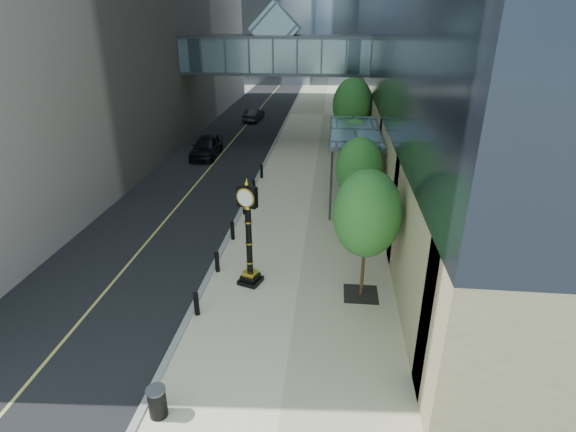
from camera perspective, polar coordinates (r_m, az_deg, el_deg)
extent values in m
plane|color=gray|center=(16.68, -3.17, -15.09)|extent=(320.00, 320.00, 0.00)
cube|color=black|center=(54.58, -4.11, 12.85)|extent=(8.00, 180.00, 0.02)
cube|color=beige|center=(53.81, 4.53, 12.70)|extent=(8.00, 180.00, 0.06)
cube|color=gray|center=(54.05, 0.18, 12.83)|extent=(0.25, 180.00, 0.07)
cube|color=slate|center=(41.21, -1.55, 19.81)|extent=(17.00, 4.00, 3.00)
cube|color=#383F44|center=(41.34, -1.52, 17.80)|extent=(17.00, 4.20, 0.25)
cube|color=#383F44|center=(41.12, -1.57, 21.82)|extent=(17.00, 4.20, 0.25)
cube|color=slate|center=(41.11, -1.58, 22.73)|extent=(4.24, 3.00, 4.24)
cube|color=#383F44|center=(27.53, 8.51, 10.50)|extent=(3.00, 8.00, 0.25)
cube|color=slate|center=(27.50, 8.53, 10.80)|extent=(2.80, 7.80, 0.06)
cylinder|color=#383F44|center=(24.55, 5.48, 3.86)|extent=(0.12, 0.12, 4.20)
cylinder|color=#383F44|center=(31.60, 5.67, 8.46)|extent=(0.12, 0.12, 4.20)
cylinder|color=black|center=(17.70, -11.53, -10.94)|extent=(0.20, 0.20, 0.90)
cylinder|color=black|center=(20.29, -8.98, -5.84)|extent=(0.20, 0.20, 0.90)
cylinder|color=black|center=(23.03, -7.06, -1.92)|extent=(0.20, 0.20, 0.90)
cylinder|color=black|center=(25.88, -5.56, 1.16)|extent=(0.20, 0.20, 0.90)
cylinder|color=black|center=(28.80, -4.35, 3.62)|extent=(0.20, 0.20, 0.90)
cylinder|color=black|center=(31.78, -3.37, 5.62)|extent=(0.20, 0.20, 0.90)
cube|color=black|center=(18.96, 9.22, -9.75)|extent=(1.40, 1.40, 0.02)
cylinder|color=#4A381F|center=(18.22, 9.51, -6.05)|extent=(0.14, 0.14, 2.84)
ellipsoid|color=#225E23|center=(17.24, 10.01, 0.29)|extent=(2.61, 2.61, 3.48)
cube|color=black|center=(24.63, 8.53, -1.35)|extent=(1.40, 1.40, 0.02)
cylinder|color=#4A381F|center=(24.11, 8.71, 1.44)|extent=(0.14, 0.14, 2.62)
ellipsoid|color=#225E23|center=(23.42, 9.02, 6.03)|extent=(2.40, 2.40, 3.21)
cube|color=black|center=(30.63, 8.10, 3.83)|extent=(1.40, 1.40, 0.02)
cylinder|color=#4A381F|center=(30.25, 8.23, 5.94)|extent=(0.14, 0.14, 2.39)
ellipsoid|color=#225E23|center=(29.74, 8.44, 9.32)|extent=(2.19, 2.19, 2.92)
cube|color=black|center=(36.81, 7.81, 7.30)|extent=(1.40, 1.40, 0.02)
cylinder|color=#4A381F|center=(36.37, 7.96, 9.81)|extent=(0.14, 0.14, 3.34)
ellipsoid|color=#225E23|center=(35.83, 8.20, 13.81)|extent=(3.06, 3.06, 4.08)
cube|color=black|center=(43.07, 7.61, 9.77)|extent=(1.40, 1.40, 0.02)
cylinder|color=#4A381F|center=(42.78, 7.70, 11.44)|extent=(0.14, 0.14, 2.60)
ellipsoid|color=#225E23|center=(42.40, 7.86, 14.09)|extent=(2.38, 2.38, 3.17)
cube|color=black|center=(19.50, -4.77, -8.16)|extent=(1.10, 1.10, 0.19)
cube|color=black|center=(19.40, -4.79, -7.69)|extent=(0.85, 0.85, 0.19)
cube|color=gold|center=(19.30, -4.81, -7.20)|extent=(0.67, 0.67, 0.19)
cylinder|color=black|center=(18.53, -4.98, -3.03)|extent=(0.25, 0.25, 2.96)
cube|color=black|center=(17.75, -5.20, 2.47)|extent=(0.86, 0.54, 0.86)
cylinder|color=white|center=(17.90, -5.10, 2.66)|extent=(0.64, 0.26, 0.67)
cylinder|color=white|center=(17.60, -5.29, 2.27)|extent=(0.64, 0.26, 0.67)
sphere|color=gold|center=(17.56, -5.26, 4.06)|extent=(0.19, 0.19, 0.19)
cylinder|color=black|center=(14.24, -16.25, -21.83)|extent=(0.65, 0.65, 0.90)
imported|color=#AEAA9F|center=(25.47, 7.52, 1.76)|extent=(0.76, 0.64, 1.79)
imported|color=black|center=(37.44, -10.31, 8.68)|extent=(2.06, 4.94, 1.67)
imported|color=black|center=(50.47, -4.37, 12.71)|extent=(1.85, 4.17, 1.33)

